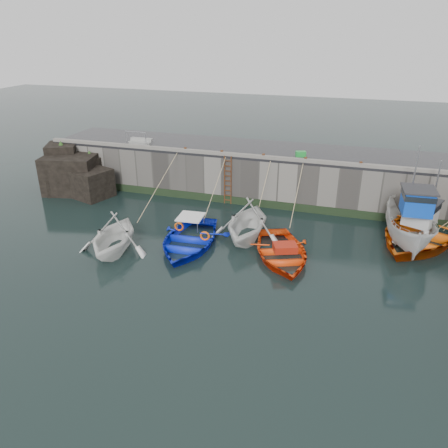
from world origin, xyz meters
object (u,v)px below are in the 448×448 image
(boat_near_blue, at_px, (189,245))
(boat_near_blacktrim, at_px, (247,238))
(fish_crate, at_px, (301,154))
(bollard_b, at_px, (222,152))
(boat_far_orange, at_px, (420,232))
(bollard_a, at_px, (185,149))
(bollard_c, at_px, (263,156))
(boat_near_navy, at_px, (281,257))
(bollard_d, at_px, (306,159))
(boat_near_white, at_px, (115,250))
(boat_far_white, at_px, (410,226))
(ladder, at_px, (228,180))
(bollard_e, at_px, (361,164))

(boat_near_blue, height_order, boat_near_blacktrim, boat_near_blacktrim)
(fish_crate, xyz_separation_m, bollard_b, (-4.85, -1.06, -0.03))
(boat_far_orange, xyz_separation_m, bollard_a, (-14.49, 2.40, 2.80))
(bollard_c, bearing_deg, bollard_b, 180.00)
(boat_near_blacktrim, height_order, boat_near_navy, boat_near_blacktrim)
(bollard_d, bearing_deg, bollard_a, 180.00)
(boat_near_white, bearing_deg, boat_near_blue, 16.62)
(boat_near_white, relative_size, fish_crate, 7.27)
(bollard_b, bearing_deg, boat_far_orange, -11.34)
(boat_near_blacktrim, bearing_deg, bollard_b, 121.04)
(boat_near_blue, distance_m, boat_far_white, 11.73)
(boat_far_white, relative_size, boat_far_orange, 0.70)
(boat_far_orange, bearing_deg, boat_near_blacktrim, -140.47)
(boat_far_white, bearing_deg, bollard_b, 161.27)
(ladder, xyz_separation_m, bollard_c, (2.20, 0.34, 1.71))
(bollard_b, bearing_deg, boat_near_blacktrim, -58.50)
(boat_near_white, distance_m, bollard_c, 10.75)
(boat_near_blacktrim, bearing_deg, ladder, 118.26)
(boat_near_navy, bearing_deg, bollard_a, 117.91)
(fish_crate, height_order, bollard_e, fish_crate)
(ladder, relative_size, boat_far_white, 0.51)
(bollard_b, relative_size, bollard_e, 1.00)
(boat_far_orange, relative_size, bollard_b, 32.02)
(bollard_d, relative_size, bollard_e, 1.00)
(boat_near_blue, relative_size, bollard_e, 19.94)
(bollard_c, relative_size, bollard_d, 1.00)
(boat_far_orange, distance_m, bollard_e, 5.08)
(boat_far_white, distance_m, bollard_a, 14.36)
(boat_near_blacktrim, height_order, bollard_c, bollard_c)
(boat_near_blue, relative_size, boat_near_blacktrim, 1.17)
(boat_near_white, xyz_separation_m, boat_near_blue, (3.43, 1.69, 0.00))
(ladder, distance_m, boat_near_blue, 6.57)
(boat_near_blue, xyz_separation_m, boat_near_blacktrim, (2.72, 1.82, 0.00))
(ladder, relative_size, fish_crate, 5.21)
(bollard_e, bearing_deg, boat_near_blacktrim, -138.46)
(boat_far_white, relative_size, bollard_e, 22.28)
(boat_near_white, relative_size, bollard_b, 15.93)
(boat_far_white, height_order, bollard_a, boat_far_white)
(boat_near_blue, relative_size, boat_far_white, 0.90)
(bollard_c, bearing_deg, boat_near_blacktrim, -86.59)
(boat_near_navy, height_order, fish_crate, fish_crate)
(boat_far_orange, bearing_deg, boat_near_navy, -124.64)
(fish_crate, height_order, bollard_b, fish_crate)
(boat_near_navy, relative_size, boat_far_orange, 0.58)
(boat_near_white, distance_m, fish_crate, 12.83)
(bollard_d, bearing_deg, ladder, -176.00)
(boat_near_white, height_order, fish_crate, fish_crate)
(boat_near_blue, xyz_separation_m, boat_far_orange, (11.71, 4.30, 0.50))
(boat_near_navy, height_order, boat_far_white, boat_far_white)
(bollard_c, bearing_deg, boat_near_blue, -109.90)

